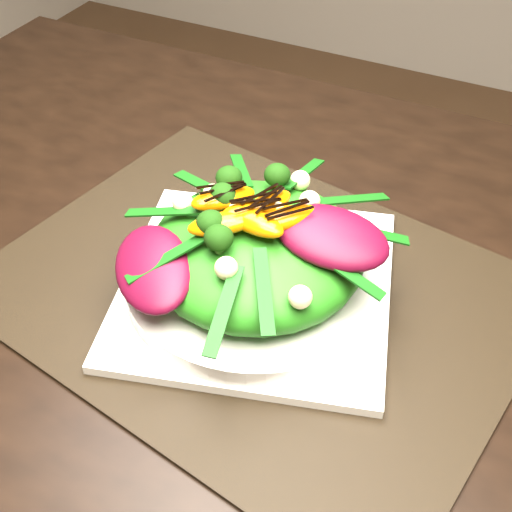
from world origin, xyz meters
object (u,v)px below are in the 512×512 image
at_px(placemat, 256,291).
at_px(lettuce_mound, 256,252).
at_px(plate_base, 256,286).
at_px(salad_bowl, 256,275).
at_px(orange_segment, 260,196).
at_px(dining_table, 482,444).

bearing_deg(placemat, lettuce_mound, 90.00).
bearing_deg(plate_base, lettuce_mound, 0.00).
bearing_deg(salad_bowl, lettuce_mound, 26.57).
relative_size(plate_base, orange_segment, 4.16).
xyz_separation_m(dining_table, salad_bowl, (-0.22, 0.05, 0.04)).
bearing_deg(lettuce_mound, plate_base, 0.00).
bearing_deg(orange_segment, placemat, -70.15).
distance_m(dining_table, plate_base, 0.23).
relative_size(placemat, lettuce_mound, 2.46).
distance_m(salad_bowl, lettuce_mound, 0.03).
distance_m(lettuce_mound, orange_segment, 0.05).
distance_m(salad_bowl, orange_segment, 0.07).
bearing_deg(dining_table, lettuce_mound, 166.66).
height_order(dining_table, lettuce_mound, dining_table).
xyz_separation_m(dining_table, lettuce_mound, (-0.22, 0.05, 0.07)).
distance_m(plate_base, lettuce_mound, 0.04).
distance_m(placemat, orange_segment, 0.09).
distance_m(dining_table, lettuce_mound, 0.24).
height_order(placemat, plate_base, plate_base).
bearing_deg(salad_bowl, plate_base, 26.57).
height_order(plate_base, salad_bowl, salad_bowl).
distance_m(placemat, plate_base, 0.01).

